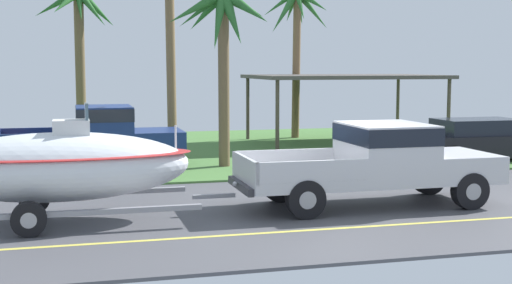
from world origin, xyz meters
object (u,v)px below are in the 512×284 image
Objects in this scene: pickup_truck_towing at (384,159)px; palm_tree_near_left at (222,26)px; parked_sedan_near at (481,141)px; carport_awning at (344,78)px; parked_pickup_background at (103,134)px; palm_tree_near_right at (297,23)px; boat_on_trailer at (58,166)px; palm_tree_mid at (79,23)px.

pickup_truck_towing is 1.08× the size of palm_tree_near_left.
carport_awning reaches higher than parked_sedan_near.
palm_tree_near_right is at bearing 38.40° from parked_pickup_background.
carport_awning is (9.54, 4.39, 1.56)m from parked_pickup_background.
palm_tree_mid reaches higher than boat_on_trailer.
palm_tree_near_left reaches higher than pickup_truck_towing.
palm_tree_mid reaches higher than parked_pickup_background.
parked_sedan_near is at bearing -68.15° from carport_awning.
parked_sedan_near is (6.17, 5.81, -0.35)m from pickup_truck_towing.
palm_tree_mid is at bearing 87.26° from boat_on_trailer.
boat_on_trailer is 7.46m from parked_pickup_background.
boat_on_trailer is at bearing -124.29° from palm_tree_near_right.
pickup_truck_towing is 6.96m from boat_on_trailer.
boat_on_trailer is at bearing -132.46° from carport_awning.
palm_tree_mid is at bearing 116.25° from palm_tree_near_left.
palm_tree_near_right is (-1.25, 2.18, 2.26)m from carport_awning.
boat_on_trailer is at bearing 180.00° from pickup_truck_towing.
carport_awning is 1.13× the size of palm_tree_near_right.
palm_tree_near_left is at bearing -13.58° from parked_pickup_background.
carport_awning reaches higher than pickup_truck_towing.
carport_awning is (3.78, 11.74, 1.58)m from pickup_truck_towing.
boat_on_trailer is 1.39× the size of parked_sedan_near.
carport_awning is 8.16m from palm_tree_near_left.
palm_tree_near_left is (-6.03, -5.24, 1.67)m from carport_awning.
palm_tree_mid is (-10.05, 2.92, 2.17)m from carport_awning.
palm_tree_near_left is 0.86× the size of palm_tree_near_right.
parked_pickup_background is 8.22m from palm_tree_mid.
parked_pickup_background is at bearing -141.60° from palm_tree_near_right.
palm_tree_near_right reaches higher than palm_tree_near_left.
boat_on_trailer is 15.12m from palm_tree_mid.
parked_pickup_background is 10.61m from carport_awning.
palm_tree_near_right is (9.49, 13.92, 3.73)m from boat_on_trailer.
parked_pickup_background is 11.24m from palm_tree_near_right.
pickup_truck_towing is at bearing -100.30° from palm_tree_near_right.
boat_on_trailer is 14.36m from parked_sedan_near.
carport_awning is 10.68m from palm_tree_mid.
parked_pickup_background is 1.03× the size of palm_tree_near_left.
palm_tree_mid reaches higher than carport_awning.
parked_sedan_near is 0.84× the size of palm_tree_near_left.
palm_tree_near_right is 1.02× the size of palm_tree_mid.
pickup_truck_towing is 1.28× the size of parked_sedan_near.
palm_tree_near_right is at bearing 79.70° from pickup_truck_towing.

